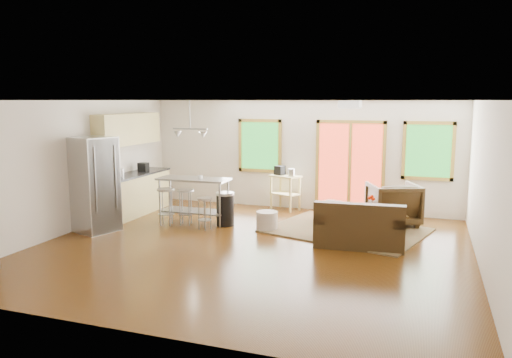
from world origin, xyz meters
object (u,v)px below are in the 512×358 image
(ottoman, at_px, (334,212))
(island, at_px, (194,192))
(coffee_table, at_px, (380,216))
(armchair, at_px, (393,202))
(kitchen_cart, at_px, (285,180))
(refrigerator, at_px, (94,184))
(rug, at_px, (346,230))
(loveseat, at_px, (360,228))

(ottoman, xyz_separation_m, island, (-2.82, -1.04, 0.46))
(coffee_table, bearing_deg, island, -173.17)
(armchair, xyz_separation_m, kitchen_cart, (-2.56, 0.67, 0.22))
(refrigerator, height_order, island, refrigerator)
(refrigerator, distance_m, kitchen_cart, 4.37)
(ottoman, relative_size, kitchen_cart, 0.59)
(ottoman, relative_size, refrigerator, 0.33)
(rug, relative_size, armchair, 2.95)
(coffee_table, bearing_deg, ottoman, 150.73)
(coffee_table, relative_size, ottoman, 1.77)
(rug, height_order, kitchen_cart, kitchen_cart)
(rug, distance_m, kitchen_cart, 2.38)
(coffee_table, distance_m, refrigerator, 5.71)
(loveseat, bearing_deg, armchair, 72.11)
(rug, relative_size, island, 1.90)
(loveseat, relative_size, armchair, 1.64)
(loveseat, bearing_deg, coffee_table, 72.32)
(rug, distance_m, refrigerator, 5.12)
(loveseat, bearing_deg, rug, 108.80)
(loveseat, height_order, kitchen_cart, kitchen_cart)
(coffee_table, bearing_deg, kitchen_cart, 149.36)
(ottoman, xyz_separation_m, refrigerator, (-4.38, -2.30, 0.74))
(rug, distance_m, loveseat, 1.07)
(rug, xyz_separation_m, armchair, (0.84, 0.82, 0.48))
(kitchen_cart, bearing_deg, rug, -41.07)
(island, xyz_separation_m, kitchen_cart, (1.48, 1.86, 0.05))
(rug, height_order, armchair, armchair)
(loveseat, relative_size, coffee_table, 1.46)
(ottoman, distance_m, kitchen_cart, 1.65)
(loveseat, xyz_separation_m, refrigerator, (-5.15, -0.69, 0.62))
(rug, relative_size, kitchen_cart, 2.77)
(armchair, xyz_separation_m, ottoman, (-1.22, -0.15, -0.29))
(rug, bearing_deg, kitchen_cart, 138.93)
(coffee_table, distance_m, armchair, 0.77)
(kitchen_cart, bearing_deg, armchair, -14.74)
(armchair, relative_size, kitchen_cart, 0.94)
(island, bearing_deg, rug, 6.53)
(coffee_table, relative_size, kitchen_cart, 1.05)
(armchair, bearing_deg, island, -6.64)
(coffee_table, xyz_separation_m, kitchen_cart, (-2.37, 1.40, 0.38))
(island, distance_m, kitchen_cart, 2.38)
(ottoman, bearing_deg, kitchen_cart, 148.32)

